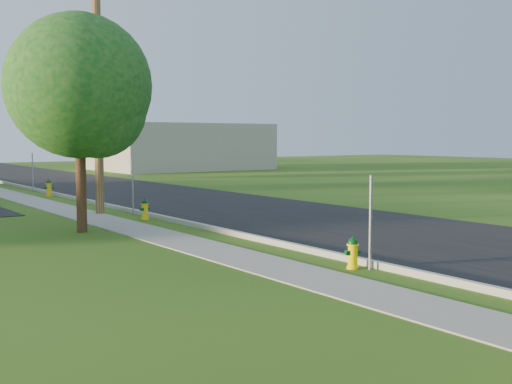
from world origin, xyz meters
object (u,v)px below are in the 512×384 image
utility_pole_mid (97,77)px  hydrant_mid (145,209)px  hydrant_near (353,253)px  tree_verge (83,92)px  hydrant_far (49,188)px

utility_pole_mid → hydrant_mid: utility_pole_mid is taller
hydrant_near → hydrant_mid: bearing=90.2°
tree_verge → hydrant_mid: size_ratio=8.72×
tree_verge → hydrant_far: tree_verge is taller
utility_pole_mid → hydrant_mid: (0.60, -2.48, -4.60)m
hydrant_mid → hydrant_far: hydrant_far is taller
hydrant_far → hydrant_near: bearing=-90.2°
tree_verge → hydrant_near: size_ratio=9.21×
hydrant_mid → tree_verge: bearing=-149.1°
hydrant_near → tree_verge: bearing=107.7°
utility_pole_mid → tree_verge: 4.63m
utility_pole_mid → hydrant_near: bearing=-87.1°
utility_pole_mid → hydrant_far: bearing=85.0°
hydrant_near → hydrant_mid: hydrant_mid is taller
hydrant_far → utility_pole_mid: bearing=-95.0°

